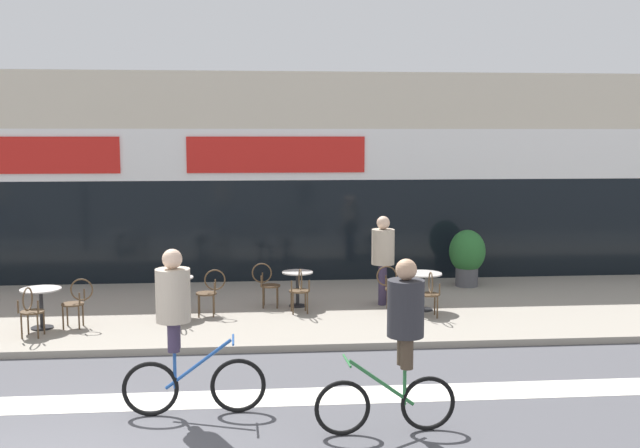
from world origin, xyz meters
name	(u,v)px	position (x,y,z in m)	size (l,w,h in m)	color
sidewalk_slab	(139,313)	(0.00, 7.25, 0.06)	(40.00, 5.50, 0.12)	gray
storefront_facade	(164,176)	(0.00, 11.96, 2.51)	(40.00, 4.06, 5.04)	beige
bike_lane_stripe	(85,403)	(0.00, 2.36, 0.00)	(36.00, 0.70, 0.01)	silver
bistro_table_0	(41,300)	(-1.53, 5.98, 0.64)	(0.72, 0.72, 0.73)	black
bistro_table_1	(177,289)	(0.81, 6.68, 0.66)	(0.62, 0.62, 0.77)	black
bistro_table_2	(298,282)	(3.16, 7.30, 0.62)	(0.63, 0.63, 0.71)	black
bistro_table_3	(423,283)	(5.61, 6.76, 0.66)	(0.76, 0.76, 0.75)	black
cafe_chair_0_near	(30,308)	(-1.54, 5.36, 0.64)	(0.44, 0.59, 0.90)	#4C3823
cafe_chair_0_side	(77,299)	(-0.91, 5.98, 0.64)	(0.58, 0.41, 0.90)	#4C3823
cafe_chair_1_near	(174,297)	(0.81, 6.05, 0.64)	(0.40, 0.58, 0.90)	#4C3823
cafe_chair_1_side	(210,289)	(1.44, 6.68, 0.64)	(0.58, 0.41, 0.90)	#4C3823
cafe_chair_2_near	(300,288)	(3.16, 6.67, 0.64)	(0.43, 0.59, 0.90)	#4C3823
cafe_chair_2_side	(267,282)	(2.53, 7.30, 0.64)	(0.59, 0.43, 0.90)	#4C3823
cafe_chair_3_near	(430,291)	(5.60, 6.13, 0.64)	(0.42, 0.59, 0.90)	#4C3823
cafe_chair_3_side	(391,285)	(4.98, 6.76, 0.64)	(0.59, 0.43, 0.90)	#4C3823
planter_pot	(467,255)	(7.16, 8.99, 0.84)	(0.82, 0.82, 1.30)	#4C4C51
cyclist_0	(179,321)	(1.33, 1.84, 1.24)	(1.84, 0.49, 2.17)	black
cyclist_2	(401,332)	(4.03, 1.04, 1.24)	(1.74, 0.51, 2.13)	black
pedestrian_near_end	(383,252)	(4.91, 7.37, 1.20)	(0.57, 0.57, 1.82)	#382D47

